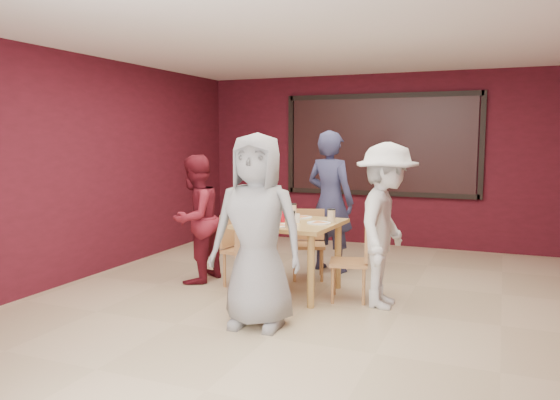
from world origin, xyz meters
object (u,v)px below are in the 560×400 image
at_px(dining_table, 291,231).
at_px(chair_left, 239,245).
at_px(diner_left, 195,219).
at_px(diner_front, 257,231).
at_px(diner_back, 330,201).
at_px(chair_right, 356,257).
at_px(chair_front, 258,266).
at_px(diner_right, 386,225).
at_px(chair_back, 308,239).

height_order(dining_table, chair_left, dining_table).
relative_size(dining_table, diner_left, 0.71).
xyz_separation_m(diner_front, diner_back, (-0.00, 2.33, 0.02)).
bearing_deg(chair_right, diner_front, -119.86).
bearing_deg(chair_front, chair_right, 42.43).
height_order(diner_back, diner_left, diner_back).
bearing_deg(diner_back, chair_front, 100.07).
bearing_deg(diner_front, dining_table, 89.94).
relative_size(diner_front, diner_right, 1.05).
xyz_separation_m(dining_table, diner_right, (1.09, -0.09, 0.14)).
height_order(chair_front, chair_right, chair_right).
height_order(dining_table, diner_left, diner_left).
relative_size(chair_left, diner_back, 0.46).
distance_m(dining_table, diner_right, 1.11).
distance_m(chair_front, diner_front, 0.61).
distance_m(chair_back, chair_left, 0.93).
relative_size(chair_front, diner_front, 0.46).
bearing_deg(chair_right, diner_back, 118.97).
bearing_deg(dining_table, diner_front, -84.86).
distance_m(dining_table, chair_front, 0.80).
distance_m(dining_table, chair_back, 0.79).
relative_size(chair_left, chair_right, 1.03).
bearing_deg(diner_front, diner_left, 134.41).
height_order(chair_right, diner_left, diner_left).
bearing_deg(chair_left, diner_left, -174.39).
distance_m(diner_front, diner_right, 1.45).
bearing_deg(diner_left, chair_back, 125.15).
bearing_deg(chair_right, diner_right, -13.60).
relative_size(chair_back, diner_left, 0.55).
bearing_deg(diner_left, chair_left, 99.59).
xyz_separation_m(diner_left, diner_right, (2.36, -0.11, 0.08)).
bearing_deg(diner_front, chair_left, 118.18).
height_order(chair_back, chair_left, chair_left).
relative_size(chair_back, chair_left, 0.99).
distance_m(diner_back, diner_right, 1.61).
distance_m(chair_right, diner_back, 1.43).
xyz_separation_m(chair_back, diner_left, (-1.21, -0.73, 0.30)).
height_order(chair_front, chair_left, chair_left).
xyz_separation_m(chair_back, diner_right, (1.15, -0.84, 0.38)).
xyz_separation_m(chair_front, diner_right, (1.16, 0.67, 0.39)).
distance_m(diner_back, diner_left, 1.80).
xyz_separation_m(chair_left, diner_back, (0.80, 1.11, 0.44)).
distance_m(chair_back, chair_right, 1.11).
xyz_separation_m(chair_right, diner_left, (-2.02, 0.02, 0.31)).
height_order(dining_table, diner_front, diner_front).
bearing_deg(chair_front, diner_back, 85.07).
xyz_separation_m(chair_left, diner_right, (1.79, -0.16, 0.37)).
xyz_separation_m(diner_back, diner_right, (0.99, -1.27, -0.07)).
relative_size(chair_right, diner_right, 0.49).
bearing_deg(diner_back, dining_table, 100.20).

